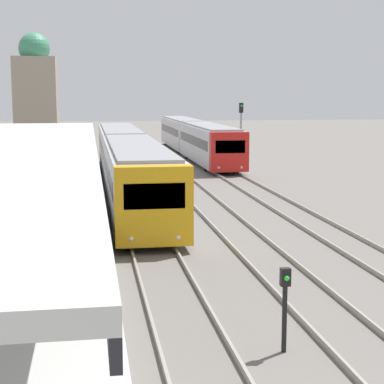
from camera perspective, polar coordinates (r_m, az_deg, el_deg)
name	(u,v)px	position (r m, az deg, el deg)	size (l,w,h in m)	color
platform_canopy	(17,150)	(16.57, -15.29, 3.60)	(4.00, 25.43, 2.93)	beige
person_on_platform	(84,214)	(17.59, -9.58, -1.94)	(0.40, 0.40, 1.66)	#2D2D33
train_near	(127,159)	(35.17, -5.82, 2.98)	(2.53, 29.97, 2.98)	gold
train_far	(194,137)	(54.07, 0.19, 4.95)	(2.46, 28.09, 2.90)	red
signal_post_near	(285,300)	(12.99, 8.26, -9.50)	(0.20, 0.21, 1.73)	black
signal_mast_far	(241,126)	(45.96, 4.37, 5.86)	(0.28, 0.29, 4.54)	gray
distant_domed_building	(36,94)	(63.85, -13.71, 8.42)	(4.00, 4.00, 10.93)	gray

